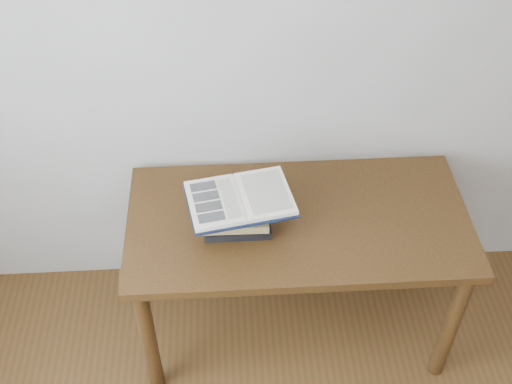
{
  "coord_description": "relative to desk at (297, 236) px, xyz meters",
  "views": [
    {
      "loc": [
        -0.29,
        -0.28,
        2.45
      ],
      "look_at": [
        -0.2,
        1.3,
        0.92
      ],
      "focal_mm": 45.0,
      "sensor_mm": 36.0,
      "label": 1
    }
  ],
  "objects": [
    {
      "name": "book_stack",
      "position": [
        -0.24,
        -0.03,
        0.17
      ],
      "size": [
        0.25,
        0.2,
        0.14
      ],
      "color": "black",
      "rests_on": "desk"
    },
    {
      "name": "open_book",
      "position": [
        -0.22,
        -0.04,
        0.26
      ],
      "size": [
        0.41,
        0.32,
        0.03
      ],
      "rotation": [
        0.0,
        0.0,
        0.18
      ],
      "color": "black",
      "rests_on": "book_stack"
    },
    {
      "name": "desk",
      "position": [
        0.0,
        0.0,
        0.0
      ],
      "size": [
        1.3,
        0.65,
        0.7
      ],
      "color": "#422B10",
      "rests_on": "ground"
    }
  ]
}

